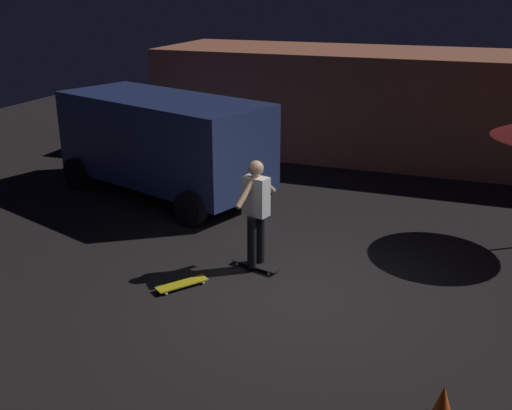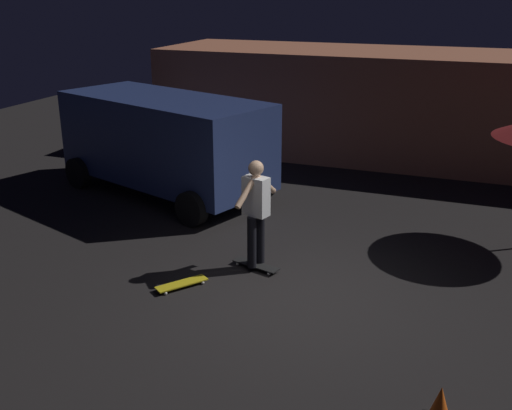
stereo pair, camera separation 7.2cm
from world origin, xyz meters
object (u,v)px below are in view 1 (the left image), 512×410
skateboard_ridden (256,265)px  skater (256,206)px  parked_van (163,139)px  traffic_cone (442,407)px  skateboard_spare (182,284)px

skateboard_ridden → skater: (-0.00, 0.00, 0.98)m
parked_van → skater: 4.14m
skateboard_ridden → traffic_cone: bearing=-42.4°
parked_van → traffic_cone: parked_van is taller
skateboard_ridden → traffic_cone: (2.97, -2.72, 0.16)m
skater → parked_van: bearing=137.8°
skateboard_spare → traffic_cone: size_ratio=1.62×
skateboard_spare → traffic_cone: 4.15m
traffic_cone → skateboard_ridden: bearing=137.6°
parked_van → skater: size_ratio=2.98×
skater → traffic_cone: (2.97, -2.72, -0.83)m
parked_van → traffic_cone: size_ratio=10.80×
skateboard_ridden → skater: size_ratio=0.48×
skateboard_spare → skater: (0.79, 0.97, 0.98)m
skateboard_ridden → skater: skater is taller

